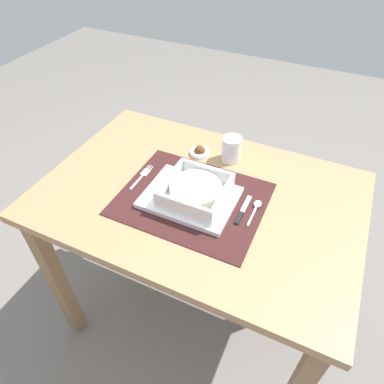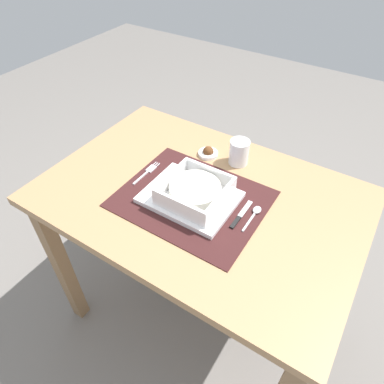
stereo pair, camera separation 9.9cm
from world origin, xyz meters
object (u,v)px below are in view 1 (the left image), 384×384
(condiment_saucer, at_px, (200,152))
(butter_knife, at_px, (242,211))
(spoon, at_px, (256,206))
(drinking_glass, at_px, (231,150))
(porridge_bowl, at_px, (196,191))
(fork, at_px, (143,175))
(dining_table, at_px, (199,217))

(condiment_saucer, bearing_deg, butter_knife, -42.15)
(spoon, height_order, drinking_glass, drinking_glass)
(porridge_bowl, height_order, drinking_glass, drinking_glass)
(spoon, bearing_deg, butter_knife, -133.84)
(fork, height_order, spoon, spoon)
(fork, distance_m, drinking_glass, 0.32)
(porridge_bowl, relative_size, spoon, 1.64)
(fork, relative_size, drinking_glass, 1.51)
(porridge_bowl, relative_size, butter_knife, 1.44)
(spoon, relative_size, drinking_glass, 1.26)
(dining_table, bearing_deg, butter_knife, -9.03)
(dining_table, bearing_deg, fork, -178.11)
(spoon, height_order, condiment_saucer, condiment_saucer)
(butter_knife, bearing_deg, drinking_glass, 120.63)
(butter_knife, bearing_deg, fork, 179.55)
(dining_table, distance_m, condiment_saucer, 0.24)
(dining_table, height_order, spoon, spoon)
(porridge_bowl, height_order, butter_knife, porridge_bowl)
(spoon, xyz_separation_m, butter_knife, (-0.03, -0.04, -0.00))
(butter_knife, relative_size, condiment_saucer, 1.81)
(dining_table, distance_m, butter_knife, 0.19)
(porridge_bowl, relative_size, drinking_glass, 2.08)
(fork, bearing_deg, porridge_bowl, -8.46)
(porridge_bowl, height_order, fork, porridge_bowl)
(drinking_glass, height_order, condiment_saucer, drinking_glass)
(porridge_bowl, bearing_deg, dining_table, 98.40)
(fork, height_order, drinking_glass, drinking_glass)
(porridge_bowl, height_order, spoon, porridge_bowl)
(drinking_glass, distance_m, condiment_saucer, 0.12)
(porridge_bowl, bearing_deg, spoon, 16.15)
(butter_knife, distance_m, condiment_saucer, 0.32)
(dining_table, height_order, porridge_bowl, porridge_bowl)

